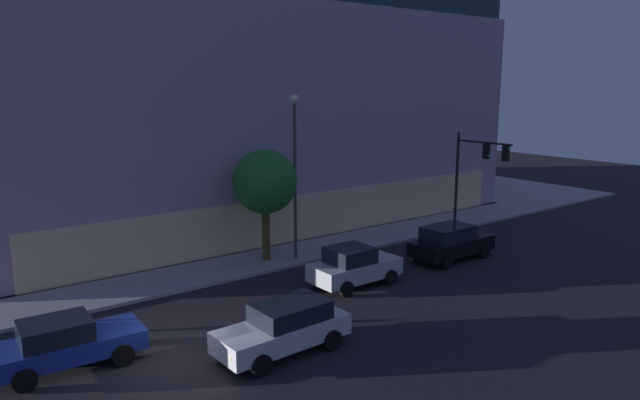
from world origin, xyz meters
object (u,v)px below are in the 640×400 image
traffic_light_far_corner (477,163)px  car_white (284,327)px  car_black (451,242)px  sidewalk_tree (265,182)px  car_silver (354,266)px  modern_building (217,102)px  car_blue (65,343)px  street_lamp_sidewalk (295,158)px

traffic_light_far_corner → car_white: 19.90m
traffic_light_far_corner → car_black: size_ratio=1.21×
sidewalk_tree → car_silver: bearing=-75.8°
traffic_light_far_corner → car_silver: bearing=-165.5°
modern_building → car_blue: modern_building is taller
traffic_light_far_corner → car_blue: size_ratio=1.25×
sidewalk_tree → car_black: 9.83m
modern_building → car_black: bearing=-79.1°
modern_building → street_lamp_sidewalk: (-2.90, -13.67, -2.34)m
car_white → car_black: (12.47, 3.60, 0.05)m
sidewalk_tree → car_black: bearing=-34.0°
street_lamp_sidewalk → car_blue: size_ratio=1.77×
modern_building → traffic_light_far_corner: size_ratio=5.97×
car_blue → car_silver: bearing=1.9°
car_white → car_black: bearing=16.1°
car_blue → car_black: 18.53m
car_blue → car_silver: car_silver is taller
car_silver → street_lamp_sidewalk: bearing=90.0°
car_white → car_black: car_black is taller
modern_building → car_silver: size_ratio=8.29×
street_lamp_sidewalk → car_white: size_ratio=1.76×
sidewalk_tree → car_white: size_ratio=1.20×
car_blue → car_black: size_ratio=0.97×
car_black → traffic_light_far_corner: bearing=28.4°
car_white → car_silver: car_silver is taller
sidewalk_tree → car_black: (7.72, -5.20, -3.15)m
sidewalk_tree → car_white: bearing=-118.4°
car_silver → car_black: size_ratio=0.87×
street_lamp_sidewalk → car_blue: 13.80m
modern_building → car_white: 24.51m
car_black → modern_building: bearing=100.9°
car_blue → car_white: (6.05, -3.22, 0.05)m
car_white → car_silver: 7.06m
street_lamp_sidewalk → car_silver: (-0.00, -4.51, -4.36)m
traffic_light_far_corner → street_lamp_sidewalk: (-12.34, 1.33, 1.08)m
car_blue → street_lamp_sidewalk: bearing=22.1°
car_blue → car_white: size_ratio=0.99×
street_lamp_sidewalk → car_black: 8.96m
street_lamp_sidewalk → car_silver: street_lamp_sidewalk is taller
car_blue → car_silver: 12.12m
sidewalk_tree → car_silver: (1.31, -5.18, -3.19)m
car_white → traffic_light_far_corner: bearing=20.3°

